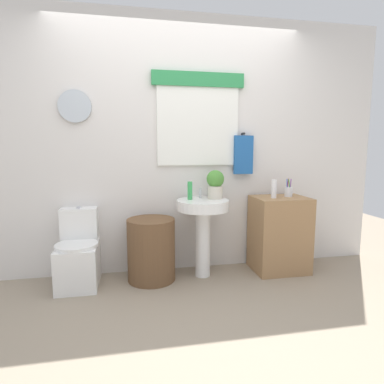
% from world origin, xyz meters
% --- Properties ---
extents(ground_plane, '(8.00, 8.00, 0.00)m').
position_xyz_m(ground_plane, '(0.00, 0.00, 0.00)').
color(ground_plane, gray).
extents(back_wall, '(4.40, 0.18, 2.60)m').
position_xyz_m(back_wall, '(0.00, 1.15, 1.31)').
color(back_wall, silver).
rests_on(back_wall, ground_plane).
extents(toilet, '(0.38, 0.51, 0.72)m').
position_xyz_m(toilet, '(-0.99, 0.88, 0.28)').
color(toilet, white).
rests_on(toilet, ground_plane).
extents(laundry_hamper, '(0.46, 0.46, 0.61)m').
position_xyz_m(laundry_hamper, '(-0.31, 0.85, 0.30)').
color(laundry_hamper, brown).
rests_on(laundry_hamper, ground_plane).
extents(pedestal_sink, '(0.51, 0.51, 0.77)m').
position_xyz_m(pedestal_sink, '(0.20, 0.85, 0.58)').
color(pedestal_sink, white).
rests_on(pedestal_sink, ground_plane).
extents(faucet, '(0.03, 0.03, 0.10)m').
position_xyz_m(faucet, '(0.20, 0.97, 0.82)').
color(faucet, silver).
rests_on(faucet, pedestal_sink).
extents(wooden_cabinet, '(0.54, 0.44, 0.78)m').
position_xyz_m(wooden_cabinet, '(1.02, 0.85, 0.39)').
color(wooden_cabinet, '#9E754C').
rests_on(wooden_cabinet, ground_plane).
extents(soap_bottle, '(0.05, 0.05, 0.18)m').
position_xyz_m(soap_bottle, '(0.08, 0.90, 0.86)').
color(soap_bottle, green).
rests_on(soap_bottle, pedestal_sink).
extents(potted_plant, '(0.18, 0.18, 0.29)m').
position_xyz_m(potted_plant, '(0.34, 0.91, 0.93)').
color(potted_plant, beige).
rests_on(potted_plant, pedestal_sink).
extents(lotion_bottle, '(0.05, 0.05, 0.19)m').
position_xyz_m(lotion_bottle, '(0.92, 0.81, 0.87)').
color(lotion_bottle, white).
rests_on(lotion_bottle, wooden_cabinet).
extents(toothbrush_cup, '(0.08, 0.08, 0.19)m').
position_xyz_m(toothbrush_cup, '(1.11, 0.87, 0.83)').
color(toothbrush_cup, silver).
rests_on(toothbrush_cup, wooden_cabinet).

